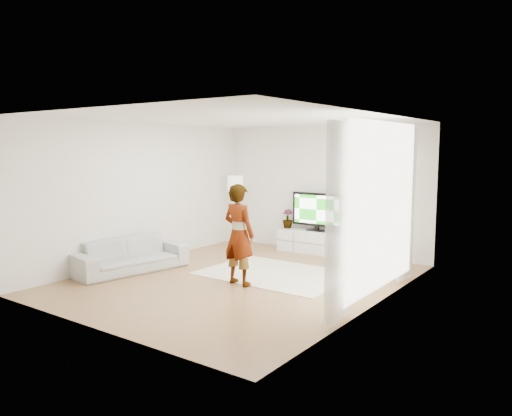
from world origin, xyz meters
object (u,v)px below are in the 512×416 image
Objects in this scene: television at (317,210)px; player at (239,234)px; sofa at (130,255)px; rug at (275,274)px; floor_lamp at (235,187)px; media_console at (316,242)px.

television is 3.08m from player.
sofa is at bearing -120.17° from television.
rug is 1.54× the size of player.
television is 0.71× the size of player.
television is 2.07m from floor_lamp.
player reaches higher than sofa.
rug is 1.30m from player.
media_console is at bearing -90.00° from television.
sofa is 1.28× the size of floor_lamp.
rug is 1.23× the size of sofa.
media_console is 1.02× the size of player.
player reaches higher than floor_lamp.
sofa reaches higher than media_console.
television is 0.46× the size of rug.
media_console is 1.45× the size of television.
media_console is 2.32m from floor_lamp.
sofa is (-2.04, -3.52, -0.64)m from television.
sofa is 3.31m from floor_lamp.
media_console is 4.05m from sofa.
floor_lamp reaches higher than media_console.
player is at bearing -50.97° from floor_lamp.
sofa is (-2.34, -1.42, 0.30)m from rug.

